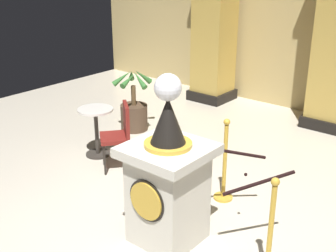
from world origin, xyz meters
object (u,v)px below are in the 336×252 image
Objects in this scene: stanchion_far at (224,172)px; cafe_table at (96,126)px; stanchion_near at (269,242)px; potted_palm_left at (134,111)px; cafe_chair_red at (120,131)px; pedestal_clock at (168,181)px.

cafe_table is (-2.18, -0.13, 0.10)m from stanchion_far.
cafe_table is (-3.27, 0.79, 0.11)m from stanchion_near.
potted_palm_left reaches higher than stanchion_near.
stanchion_far is 2.18m from cafe_table.
cafe_chair_red is at bearing -172.05° from stanchion_far.
stanchion_near is at bearing -13.65° from cafe_table.
potted_palm_left is (-2.48, 0.99, -0.03)m from stanchion_far.
cafe_chair_red reaches higher than cafe_table.
stanchion_far is 1.11× the size of cafe_chair_red.
pedestal_clock is at bearing -39.95° from potted_palm_left.
stanchion_near is 2.77m from cafe_chair_red.
potted_palm_left is 1.48× the size of cafe_table.
pedestal_clock is 1.15m from stanchion_near.
stanchion_near is (1.09, 0.16, -0.33)m from pedestal_clock.
stanchion_near is 1.43m from stanchion_far.
potted_palm_left is 1.53m from cafe_chair_red.
stanchion_near is 4.05m from potted_palm_left.
cafe_chair_red is at bearing -53.38° from potted_palm_left.
stanchion_near is 0.97× the size of stanchion_far.
potted_palm_left is at bearing 151.81° from stanchion_near.
potted_palm_left reaches higher than cafe_table.
stanchion_far is 1.61m from cafe_chair_red.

